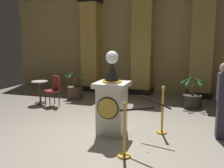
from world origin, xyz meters
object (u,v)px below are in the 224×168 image
at_px(pedestal_clock, 112,102).
at_px(potted_palm_left, 75,91).
at_px(potted_palm_right, 192,98).
at_px(bystander_guest, 223,99).
at_px(cafe_table, 40,89).
at_px(stanchion_far, 162,117).
at_px(stanchion_near, 124,138).
at_px(cafe_chair_red, 54,88).

relative_size(pedestal_clock, potted_palm_left, 1.71).
bearing_deg(potted_palm_right, bystander_guest, -77.42).
xyz_separation_m(potted_palm_left, cafe_table, (-0.80, -0.99, 0.19)).
bearing_deg(cafe_table, stanchion_far, -19.78).
xyz_separation_m(stanchion_near, potted_palm_right, (1.19, 3.87, -0.04)).
relative_size(stanchion_near, cafe_chair_red, 1.04).
xyz_separation_m(stanchion_near, stanchion_far, (0.52, 1.37, 0.03)).
relative_size(stanchion_far, potted_palm_right, 1.02).
distance_m(stanchion_near, cafe_chair_red, 4.17).
height_order(stanchion_near, cafe_table, stanchion_near).
bearing_deg(potted_palm_left, stanchion_far, -36.38).
height_order(stanchion_far, cafe_chair_red, stanchion_far).
height_order(stanchion_near, potted_palm_left, potted_palm_left).
distance_m(cafe_table, cafe_chair_red, 0.60).
height_order(pedestal_clock, bystander_guest, pedestal_clock).
distance_m(stanchion_near, potted_palm_left, 4.82).
bearing_deg(pedestal_clock, potted_palm_right, 59.00).
bearing_deg(potted_palm_left, bystander_guest, -27.68).
bearing_deg(bystander_guest, potted_palm_right, 102.58).
relative_size(pedestal_clock, potted_palm_right, 1.75).
distance_m(stanchion_far, cafe_chair_red, 3.89).
bearing_deg(cafe_chair_red, potted_palm_right, 14.13).
bearing_deg(potted_palm_right, potted_palm_left, -179.99).
xyz_separation_m(pedestal_clock, cafe_chair_red, (-2.55, 1.81, -0.16)).
xyz_separation_m(stanchion_far, potted_palm_right, (0.67, 2.50, -0.07)).
distance_m(stanchion_near, stanchion_far, 1.46).
height_order(stanchion_near, bystander_guest, bystander_guest).
height_order(pedestal_clock, stanchion_far, pedestal_clock).
bearing_deg(bystander_guest, cafe_table, 165.24).
bearing_deg(pedestal_clock, potted_palm_left, 129.02).
bearing_deg(stanchion_near, pedestal_clock, 118.90).
relative_size(stanchion_far, potted_palm_left, 1.00).
height_order(stanchion_near, potted_palm_right, potted_palm_right).
bearing_deg(stanchion_far, pedestal_clock, -160.22).
relative_size(potted_palm_right, cafe_table, 1.38).
bearing_deg(bystander_guest, cafe_chair_red, 164.47).
relative_size(pedestal_clock, stanchion_far, 1.71).
bearing_deg(cafe_table, pedestal_clock, -31.06).
bearing_deg(cafe_chair_red, bystander_guest, -15.53).
distance_m(potted_palm_left, cafe_chair_red, 1.13).
xyz_separation_m(pedestal_clock, potted_palm_left, (-2.34, 2.88, -0.44)).
bearing_deg(stanchion_far, stanchion_near, -110.68).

